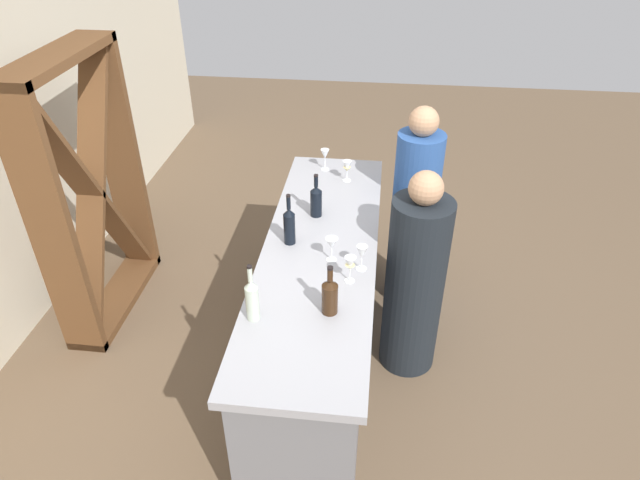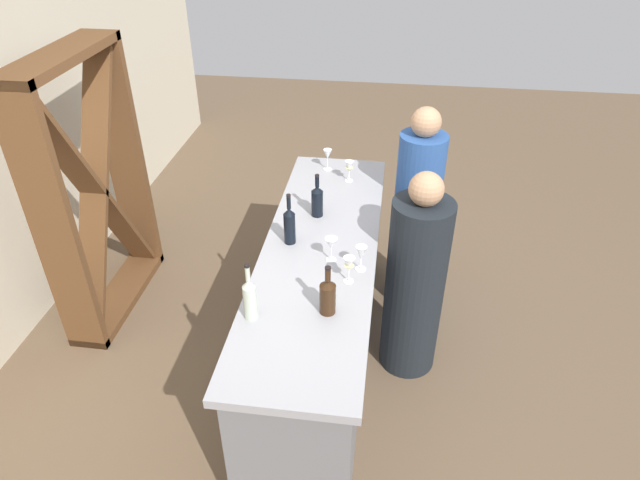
% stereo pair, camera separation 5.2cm
% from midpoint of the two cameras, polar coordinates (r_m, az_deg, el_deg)
% --- Properties ---
extents(ground_plane, '(12.00, 12.00, 0.00)m').
position_cam_midpoint_polar(ground_plane, '(3.98, -0.38, -11.98)').
color(ground_plane, brown).
extents(bar_counter, '(2.44, 0.69, 0.95)m').
position_cam_midpoint_polar(bar_counter, '(3.65, -0.41, -6.77)').
color(bar_counter, slate).
rests_on(bar_counter, ground).
extents(wine_rack, '(1.11, 0.28, 1.93)m').
position_cam_midpoint_polar(wine_rack, '(4.20, -22.68, 4.36)').
color(wine_rack, brown).
rests_on(wine_rack, ground).
extents(wine_bottle_leftmost_clear_pale, '(0.07, 0.07, 0.33)m').
position_cam_midpoint_polar(wine_bottle_leftmost_clear_pale, '(2.80, -7.49, -5.99)').
color(wine_bottle_leftmost_clear_pale, '#B7C6B2').
rests_on(wine_bottle_leftmost_clear_pale, bar_counter).
extents(wine_bottle_second_left_amber_brown, '(0.08, 0.08, 0.29)m').
position_cam_midpoint_polar(wine_bottle_second_left_amber_brown, '(2.83, 0.48, -5.67)').
color(wine_bottle_second_left_amber_brown, '#331E0F').
rests_on(wine_bottle_second_left_amber_brown, bar_counter).
extents(wine_bottle_center_near_black, '(0.07, 0.07, 0.33)m').
position_cam_midpoint_polar(wine_bottle_center_near_black, '(3.34, -3.60, 1.55)').
color(wine_bottle_center_near_black, black).
rests_on(wine_bottle_center_near_black, bar_counter).
extents(wine_bottle_second_right_near_black, '(0.08, 0.08, 0.30)m').
position_cam_midpoint_polar(wine_bottle_second_right_near_black, '(3.61, -0.82, 4.08)').
color(wine_bottle_second_right_near_black, black).
rests_on(wine_bottle_second_right_near_black, bar_counter).
extents(wine_glass_near_left, '(0.06, 0.06, 0.16)m').
position_cam_midpoint_polar(wine_glass_near_left, '(3.13, 3.83, -1.38)').
color(wine_glass_near_left, white).
rests_on(wine_glass_near_left, bar_counter).
extents(wine_glass_near_center, '(0.06, 0.06, 0.16)m').
position_cam_midpoint_polar(wine_glass_near_center, '(3.03, 2.60, -2.53)').
color(wine_glass_near_center, white).
rests_on(wine_glass_near_center, bar_counter).
extents(wine_glass_near_right, '(0.07, 0.07, 0.16)m').
position_cam_midpoint_polar(wine_glass_near_right, '(4.05, 2.41, 7.43)').
color(wine_glass_near_right, white).
rests_on(wine_glass_near_right, bar_counter).
extents(wine_glass_far_left, '(0.07, 0.07, 0.15)m').
position_cam_midpoint_polar(wine_glass_far_left, '(3.19, 0.73, -0.45)').
color(wine_glass_far_left, white).
rests_on(wine_glass_far_left, bar_counter).
extents(wine_glass_far_center, '(0.06, 0.06, 0.16)m').
position_cam_midpoint_polar(wine_glass_far_center, '(4.20, 0.15, 8.67)').
color(wine_glass_far_center, white).
rests_on(wine_glass_far_center, bar_counter).
extents(person_left_guest, '(0.36, 0.36, 1.57)m').
position_cam_midpoint_polar(person_left_guest, '(4.12, 9.16, 2.33)').
color(person_left_guest, '#284C8C').
rests_on(person_left_guest, ground).
extents(person_center_guest, '(0.45, 0.45, 1.45)m').
position_cam_midpoint_polar(person_center_guest, '(3.59, 9.23, -4.40)').
color(person_center_guest, black).
rests_on(person_center_guest, ground).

